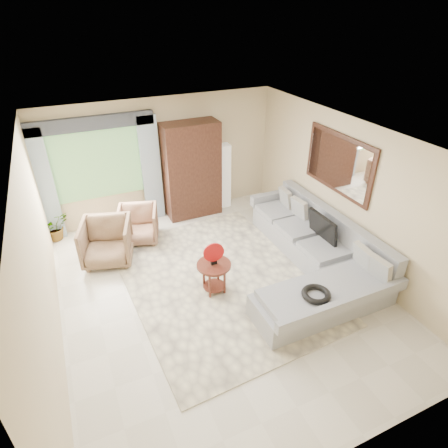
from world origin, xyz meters
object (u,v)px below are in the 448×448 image
potted_plant (55,226)px  armoire (192,170)px  floor_lamp (224,176)px  tv_screen (323,227)px  armchair_right (138,225)px  armchair_left (107,242)px  sectional_sofa (314,256)px  coffee_table (214,277)px

potted_plant → armoire: size_ratio=0.28×
potted_plant → floor_lamp: (3.74, -0.06, 0.45)m
tv_screen → armchair_right: 3.59m
armchair_left → sectional_sofa: bearing=-12.1°
tv_screen → coffee_table: tv_screen is taller
armchair_right → potted_plant: 1.71m
armchair_right → floor_lamp: (2.20, 0.68, 0.40)m
sectional_sofa → coffee_table: size_ratio=6.15×
sectional_sofa → coffee_table: bearing=174.3°
coffee_table → armoire: 2.88m
coffee_table → armchair_left: (-1.45, 1.63, 0.11)m
armchair_left → tv_screen: bearing=-7.7°
potted_plant → armoire: 3.04m
sectional_sofa → coffee_table: 1.88m
sectional_sofa → armoire: armoire is taller
coffee_table → floor_lamp: floor_lamp is taller
armchair_right → armchair_left: bearing=-128.5°
sectional_sofa → armchair_right: (-2.64, 2.28, 0.07)m
coffee_table → potted_plant: bearing=129.2°
tv_screen → coffee_table: bearing=-179.6°
floor_lamp → sectional_sofa: bearing=-81.7°
armoire → floor_lamp: (0.80, 0.06, -0.30)m
armchair_left → armchair_right: 0.83m
tv_screen → potted_plant: 5.28m
tv_screen → floor_lamp: 2.84m
tv_screen → potted_plant: bearing=147.6°
armchair_left → armchair_right: bearing=50.8°
tv_screen → floor_lamp: bearing=104.3°
coffee_table → sectional_sofa: bearing=-5.7°
potted_plant → tv_screen: bearing=-32.4°
tv_screen → armchair_left: bearing=155.8°
sectional_sofa → tv_screen: bearing=37.1°
tv_screen → coffee_table: 2.18m
sectional_sofa → armchair_left: bearing=151.3°
armchair_right → floor_lamp: bearing=34.4°
tv_screen → potted_plant: size_ratio=1.25×
floor_lamp → armoire: bearing=-175.7°
coffee_table → floor_lamp: size_ratio=0.38×
armoire → floor_lamp: bearing=4.3°
tv_screen → armoire: armoire is taller
tv_screen → potted_plant: (-4.44, 2.82, -0.42)m
tv_screen → potted_plant: tv_screen is taller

